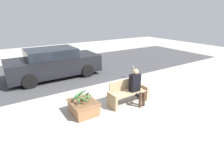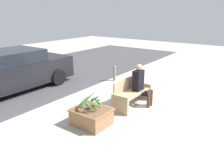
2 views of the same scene
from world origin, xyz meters
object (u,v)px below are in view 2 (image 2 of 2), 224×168
Objects in this scene: parked_car at (10,71)px; bollard_post at (114,73)px; potted_plant at (91,102)px; planter_box at (92,116)px; person_seated at (141,83)px; bench at (131,93)px.

parked_car is 6.84× the size of bollard_post.
potted_plant is 3.80m from bollard_post.
bollard_post is at bearing 26.33° from planter_box.
person_seated is 2.06× the size of potted_plant.
bollard_post is (3.40, 1.68, 0.11)m from planter_box.
planter_box is at bearing -80.63° from potted_plant.
person_seated is 4.66m from parked_car.
person_seated is 1.95m from planter_box.
person_seated reaches higher than bench.
planter_box is 3.80m from bollard_post.
bench is 0.41m from person_seated.
person_seated is at bearing -127.00° from bollard_post.
planter_box is (-1.86, 0.36, -0.44)m from person_seated.
person_seated is 0.29× the size of parked_car.
person_seated is 2.58m from bollard_post.
bollard_post is at bearing 26.23° from potted_plant.
parked_car is at bearing 85.96° from potted_plant.
bench is 1.65m from planter_box.
person_seated is 1.37× the size of planter_box.
potted_plant is at bearing -94.04° from parked_car.
bollard_post is at bearing -36.89° from parked_car.
potted_plant is (-1.63, 0.19, 0.24)m from bench.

